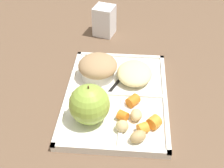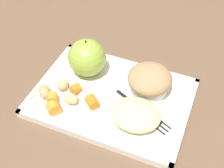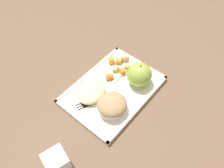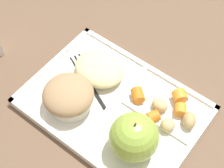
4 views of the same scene
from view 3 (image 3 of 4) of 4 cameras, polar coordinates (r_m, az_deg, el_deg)
The scene contains 16 objects.
ground at distance 0.84m, azimuth 0.23°, elevation -1.82°, with size 6.00×6.00×0.00m, color brown.
lunch_tray at distance 0.83m, azimuth 0.25°, elevation -1.51°, with size 0.34×0.24×0.02m.
green_apple at distance 0.82m, azimuth 6.80°, elevation 2.31°, with size 0.09×0.09×0.09m.
bran_muffin at distance 0.75m, azimuth -0.05°, elevation -5.28°, with size 0.10×0.10×0.06m.
carrot_slice_small at distance 0.85m, azimuth -0.63°, elevation 1.82°, with size 0.02×0.02×0.03m, color orange.
carrot_slice_center at distance 0.86m, azimuth 2.60°, elevation 3.10°, with size 0.02×0.02×0.02m, color orange.
carrot_slice_diagonal at distance 0.90m, azimuth -0.16°, elevation 5.94°, with size 0.03×0.03×0.02m, color orange.
carrot_slice_large at distance 0.90m, azimuth 1.68°, elevation 5.72°, with size 0.02×0.02×0.02m, color orange.
potato_chunk_browned at distance 0.88m, azimuth 3.86°, elevation 4.39°, with size 0.03×0.03×0.03m, color tan.
potato_chunk_small at distance 0.91m, azimuth 3.16°, elevation 6.36°, with size 0.04×0.02×0.03m, color tan.
potato_chunk_large at distance 0.87m, azimuth 0.91°, elevation 3.88°, with size 0.03×0.03×0.02m, color tan.
egg_noodle_pile at distance 0.80m, azimuth -5.18°, elevation -2.08°, with size 0.11×0.09×0.04m, color beige.
meatball_center at distance 0.80m, azimuth -5.18°, elevation -1.99°, with size 0.03×0.03×0.03m, color brown.
meatball_side at distance 0.80m, azimuth -5.37°, elevation -1.79°, with size 0.03×0.03×0.03m, color #755B4C.
plastic_fork at distance 0.80m, azimuth -4.94°, elevation -4.33°, with size 0.14×0.07×0.00m.
milk_carton at distance 0.68m, azimuth -13.30°, elevation -18.59°, with size 0.06×0.06×0.09m, color white.
Camera 3 is at (0.37, 0.31, 0.68)m, focal length 37.02 mm.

